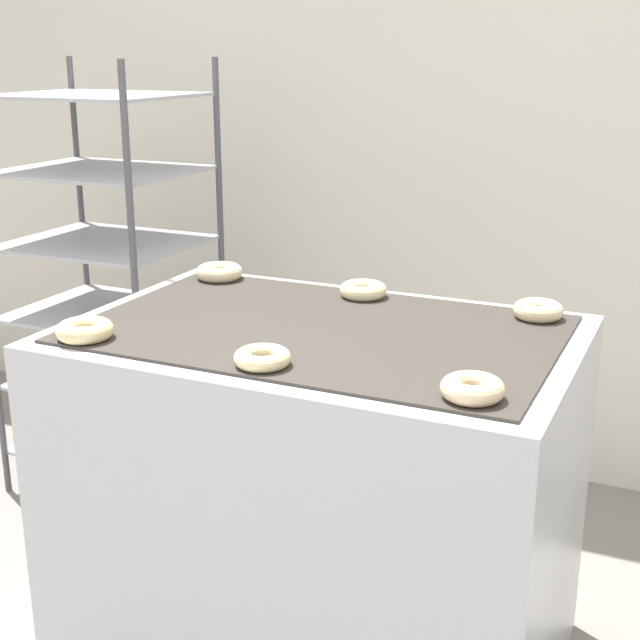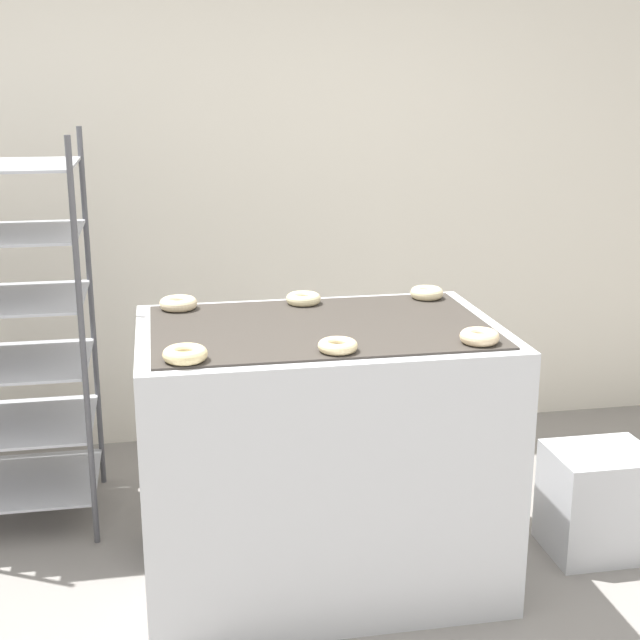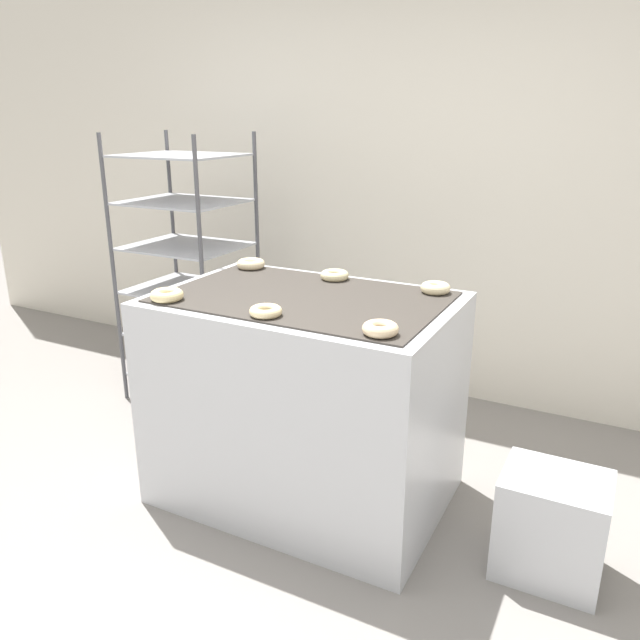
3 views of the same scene
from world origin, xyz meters
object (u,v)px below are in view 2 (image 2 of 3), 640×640
at_px(donut_near_center, 339,346).
at_px(donut_far_right, 427,293).
at_px(baking_rack_cart, 4,332).
at_px(donut_far_left, 178,303).
at_px(donut_near_left, 185,354).
at_px(glaze_bin, 598,501).
at_px(fryer_machine, 320,453).
at_px(donut_far_center, 303,299).
at_px(donut_near_right, 479,337).

bearing_deg(donut_near_center, donut_far_right, 52.01).
xyz_separation_m(baking_rack_cart, donut_far_left, (0.70, -0.35, 0.18)).
xyz_separation_m(donut_near_left, donut_far_right, (0.98, 0.64, 0.00)).
bearing_deg(glaze_bin, fryer_machine, 177.87).
bearing_deg(donut_far_right, donut_far_center, 179.59).
bearing_deg(fryer_machine, donut_far_left, 146.59).
distance_m(baking_rack_cart, donut_far_right, 1.73).
xyz_separation_m(baking_rack_cart, donut_near_right, (1.68, -0.98, 0.18)).
distance_m(donut_near_right, donut_far_center, 0.79).
bearing_deg(donut_near_left, baking_rack_cart, 125.32).
bearing_deg(donut_far_right, donut_near_left, -147.05).
height_order(glaze_bin, donut_far_left, donut_far_left).
relative_size(donut_near_center, donut_far_right, 0.99).
bearing_deg(glaze_bin, donut_far_left, 167.23).
distance_m(baking_rack_cart, glaze_bin, 2.50).
height_order(fryer_machine, donut_far_right, donut_far_right).
bearing_deg(donut_near_center, donut_near_right, 0.46).
relative_size(glaze_bin, donut_near_center, 3.29).
xyz_separation_m(donut_far_left, donut_far_right, (0.98, -0.01, -0.00)).
bearing_deg(donut_near_left, donut_far_center, 53.02).
bearing_deg(glaze_bin, donut_far_right, 150.53).
height_order(donut_near_right, donut_far_right, same).
height_order(donut_near_left, donut_far_left, same).
xyz_separation_m(fryer_machine, donut_near_right, (0.48, -0.31, 0.52)).
bearing_deg(donut_near_left, donut_far_left, 90.04).
height_order(glaze_bin, donut_near_right, donut_near_right).
xyz_separation_m(glaze_bin, donut_near_center, (-1.11, -0.27, 0.79)).
bearing_deg(donut_far_left, glaze_bin, -12.77).
relative_size(donut_near_right, donut_far_right, 1.01).
height_order(donut_far_center, donut_far_right, donut_far_right).
xyz_separation_m(glaze_bin, donut_near_left, (-1.61, -0.28, 0.80)).
xyz_separation_m(baking_rack_cart, glaze_bin, (2.31, -0.71, -0.62)).
xyz_separation_m(donut_near_right, donut_far_center, (-0.49, 0.63, -0.00)).
distance_m(glaze_bin, donut_near_left, 1.81).
distance_m(donut_far_left, donut_far_right, 0.98).
xyz_separation_m(glaze_bin, donut_far_right, (-0.63, 0.35, 0.80)).
xyz_separation_m(baking_rack_cart, donut_near_left, (0.70, -0.99, 0.18)).
xyz_separation_m(donut_near_right, donut_far_right, (0.01, 0.62, 0.00)).
height_order(baking_rack_cart, donut_near_left, baking_rack_cart).
relative_size(fryer_machine, donut_near_center, 9.95).
relative_size(fryer_machine, donut_far_left, 9.00).
xyz_separation_m(fryer_machine, donut_near_center, (0.00, -0.31, 0.51)).
bearing_deg(glaze_bin, donut_near_left, -170.07).
height_order(donut_near_left, donut_far_center, donut_near_left).
bearing_deg(donut_far_right, glaze_bin, -29.47).
distance_m(donut_near_left, donut_near_center, 0.49).
relative_size(glaze_bin, donut_far_left, 2.98).
bearing_deg(fryer_machine, donut_near_right, -32.67).
bearing_deg(fryer_machine, donut_near_center, -89.44).
bearing_deg(baking_rack_cart, donut_far_left, -26.34).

